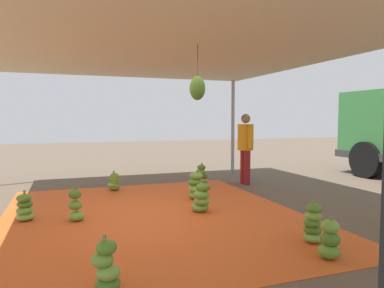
# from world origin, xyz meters

# --- Properties ---
(ground_plane) EXTENTS (40.00, 40.00, 0.00)m
(ground_plane) POSITION_xyz_m (0.00, 3.00, 0.00)
(ground_plane) COLOR brown
(tarp_orange) EXTENTS (5.64, 4.79, 0.01)m
(tarp_orange) POSITION_xyz_m (0.00, 0.00, 0.01)
(tarp_orange) COLOR #E05B23
(tarp_orange) RESTS_ON ground
(tent_canopy) EXTENTS (8.00, 7.00, 2.80)m
(tent_canopy) POSITION_xyz_m (0.00, -0.08, 2.72)
(tent_canopy) COLOR #9EA0A5
(tent_canopy) RESTS_ON ground
(banana_bunch_0) EXTENTS (0.47, 0.47, 0.58)m
(banana_bunch_0) POSITION_xyz_m (-0.93, 1.09, 0.26)
(banana_bunch_0) COLOR #75A83D
(banana_bunch_0) RESTS_ON tarp_orange
(banana_bunch_1) EXTENTS (0.31, 0.31, 0.54)m
(banana_bunch_1) POSITION_xyz_m (-0.11, -1.24, 0.24)
(banana_bunch_1) COLOR #75A83D
(banana_bunch_1) RESTS_ON tarp_orange
(banana_bunch_2) EXTENTS (0.35, 0.35, 0.48)m
(banana_bunch_2) POSITION_xyz_m (-0.39, -2.00, 0.21)
(banana_bunch_2) COLOR #75A83D
(banana_bunch_2) RESTS_ON tarp_orange
(banana_bunch_3) EXTENTS (0.40, 0.39, 0.55)m
(banana_bunch_3) POSITION_xyz_m (0.05, 0.82, 0.24)
(banana_bunch_3) COLOR #6B9E38
(banana_bunch_3) RESTS_ON tarp_orange
(banana_bunch_4) EXTENTS (0.32, 0.34, 0.53)m
(banana_bunch_4) POSITION_xyz_m (2.41, -1.04, 0.23)
(banana_bunch_4) COLOR #477523
(banana_bunch_4) RESTS_ON tarp_orange
(banana_bunch_5) EXTENTS (0.31, 0.29, 0.57)m
(banana_bunch_5) POSITION_xyz_m (1.96, 1.63, 0.25)
(banana_bunch_5) COLOR #75A83D
(banana_bunch_5) RESTS_ON tarp_orange
(banana_bunch_6) EXTENTS (0.39, 0.37, 0.51)m
(banana_bunch_6) POSITION_xyz_m (-2.56, 1.84, 0.22)
(banana_bunch_6) COLOR #75A83D
(banana_bunch_6) RESTS_ON tarp_orange
(banana_bunch_7) EXTENTS (0.34, 0.34, 0.45)m
(banana_bunch_7) POSITION_xyz_m (-2.32, -0.37, 0.20)
(banana_bunch_7) COLOR #518428
(banana_bunch_7) RESTS_ON tarp_orange
(banana_bunch_8) EXTENTS (0.33, 0.34, 0.49)m
(banana_bunch_8) POSITION_xyz_m (2.47, 1.46, 0.22)
(banana_bunch_8) COLOR #60932D
(banana_bunch_8) RESTS_ON tarp_orange
(worker_2) EXTENTS (0.64, 0.39, 1.74)m
(worker_2) POSITION_xyz_m (-2.09, 2.81, 1.01)
(worker_2) COLOR maroon
(worker_2) RESTS_ON ground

